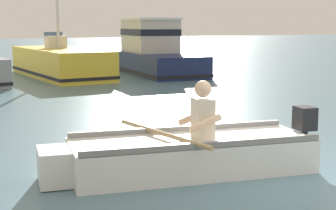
# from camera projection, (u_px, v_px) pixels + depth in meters

# --- Properties ---
(ground_plane) EXTENTS (120.00, 120.00, 0.00)m
(ground_plane) POSITION_uv_depth(u_px,v_px,m) (334.00, 182.00, 6.36)
(ground_plane) COLOR slate
(rowboat_with_person) EXTENTS (3.72, 2.00, 1.19)m
(rowboat_with_person) POSITION_uv_depth(u_px,v_px,m) (186.00, 153.00, 6.73)
(rowboat_with_person) COLOR white
(rowboat_with_person) RESTS_ON ground
(moored_boat_yellow) EXTENTS (2.33, 5.87, 4.47)m
(moored_boat_yellow) POSITION_uv_depth(u_px,v_px,m) (60.00, 63.00, 18.63)
(moored_boat_yellow) COLOR gold
(moored_boat_yellow) RESTS_ON ground
(moored_boat_navy) EXTENTS (2.49, 5.90, 2.10)m
(moored_boat_navy) POSITION_uv_depth(u_px,v_px,m) (153.00, 53.00, 19.99)
(moored_boat_navy) COLOR #19234C
(moored_boat_navy) RESTS_ON ground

